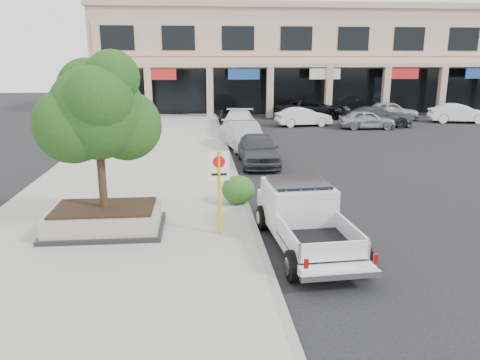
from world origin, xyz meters
name	(u,v)px	position (x,y,z in m)	size (l,w,h in m)	color
ground	(310,234)	(0.00, 0.00, 0.00)	(120.00, 120.00, 0.00)	black
sidewalk	(137,182)	(-5.50, 6.00, 0.07)	(8.00, 52.00, 0.15)	gray
curb	(237,180)	(-1.55, 6.00, 0.07)	(0.20, 52.00, 0.15)	gray
strip_mall	(310,59)	(8.00, 33.93, 4.75)	(40.55, 12.43, 9.50)	tan
planter	(105,219)	(-5.71, 0.47, 0.48)	(3.20, 2.20, 0.68)	black
planter_tree	(103,112)	(-5.58, 0.63, 3.41)	(2.90, 2.55, 4.00)	#312113
no_parking_sign	(219,181)	(-2.55, -0.12, 1.63)	(0.55, 0.09, 2.30)	#E0B50B
hedge	(238,190)	(-1.80, 2.62, 0.62)	(1.10, 0.99, 0.94)	#144716
pickup_truck	(307,220)	(-0.35, -1.02, 0.80)	(1.88, 5.08, 1.60)	silver
curb_car_a	(258,149)	(-0.32, 8.99, 0.73)	(1.72, 4.28, 1.46)	#2F3134
curb_car_b	(243,136)	(-0.62, 12.86, 0.76)	(1.60, 4.59, 1.51)	gray
curb_car_c	(239,123)	(-0.44, 17.81, 0.77)	(2.15, 5.28, 1.53)	silver
curb_car_d	(235,117)	(-0.30, 22.16, 0.69)	(2.29, 4.96, 1.38)	black
lot_car_a	(367,119)	(8.79, 19.79, 0.67)	(1.57, 3.90, 1.33)	gray
lot_car_b	(303,117)	(4.68, 21.65, 0.67)	(1.42, 4.07, 1.34)	silver
lot_car_c	(378,117)	(10.05, 21.03, 0.71)	(1.98, 4.87, 1.41)	#303235
lot_car_d	(310,109)	(6.19, 26.02, 0.79)	(2.63, 5.71, 1.59)	black
lot_car_e	(391,111)	(12.48, 24.48, 0.74)	(1.75, 4.36, 1.48)	#A2A5AA
lot_car_f	(459,113)	(17.05, 22.38, 0.72)	(1.53, 4.38, 1.44)	white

